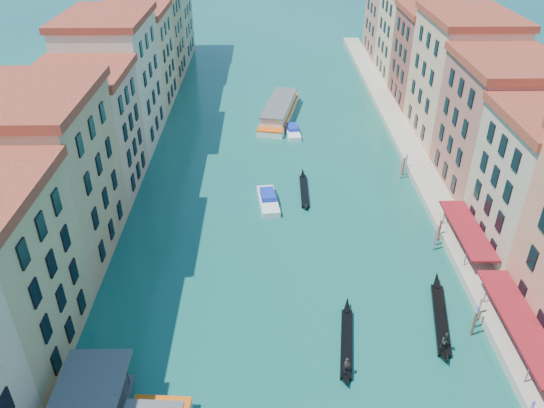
% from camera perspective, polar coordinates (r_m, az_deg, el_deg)
% --- Properties ---
extents(left_bank_palazzos, '(12.80, 128.40, 21.00)m').
position_cam_1_polar(left_bank_palazzos, '(85.77, -17.54, 10.66)').
color(left_bank_palazzos, beige).
rests_on(left_bank_palazzos, ground).
extents(right_bank_palazzos, '(12.80, 128.40, 21.00)m').
position_cam_1_polar(right_bank_palazzos, '(88.38, 20.63, 10.74)').
color(right_bank_palazzos, '#98503A').
rests_on(right_bank_palazzos, ground).
extents(quay, '(4.00, 140.00, 1.00)m').
position_cam_1_polar(quay, '(89.36, 14.71, 5.49)').
color(quay, '#ABA38A').
rests_on(quay, ground).
extents(restaurant_awnings, '(3.20, 44.55, 3.12)m').
position_cam_1_polar(restaurant_awnings, '(55.44, 25.48, -11.85)').
color(restaurant_awnings, maroon).
rests_on(restaurant_awnings, ground).
extents(mooring_poles_right, '(1.44, 54.24, 3.20)m').
position_cam_1_polar(mooring_poles_right, '(59.18, 20.22, -9.53)').
color(mooring_poles_right, brown).
rests_on(mooring_poles_right, ground).
extents(vaporetto_far, '(8.44, 20.35, 2.95)m').
position_cam_1_polar(vaporetto_far, '(100.69, 0.79, 10.07)').
color(vaporetto_far, white).
rests_on(vaporetto_far, ground).
extents(gondola_fore, '(2.52, 11.60, 2.32)m').
position_cam_1_polar(gondola_fore, '(53.09, 8.03, -14.46)').
color(gondola_fore, black).
rests_on(gondola_fore, ground).
extents(gondola_right, '(3.61, 13.17, 2.64)m').
position_cam_1_polar(gondola_right, '(57.22, 17.71, -11.69)').
color(gondola_right, black).
rests_on(gondola_right, ground).
extents(gondola_far, '(1.22, 11.33, 1.61)m').
position_cam_1_polar(gondola_far, '(75.97, 3.47, 1.53)').
color(gondola_far, black).
rests_on(gondola_far, ground).
extents(motorboat_mid, '(3.22, 7.69, 1.55)m').
position_cam_1_polar(motorboat_mid, '(72.95, -0.42, 0.47)').
color(motorboat_mid, white).
rests_on(motorboat_mid, ground).
extents(motorboat_far, '(2.61, 6.85, 1.39)m').
position_cam_1_polar(motorboat_far, '(93.91, 2.25, 7.87)').
color(motorboat_far, white).
rests_on(motorboat_far, ground).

